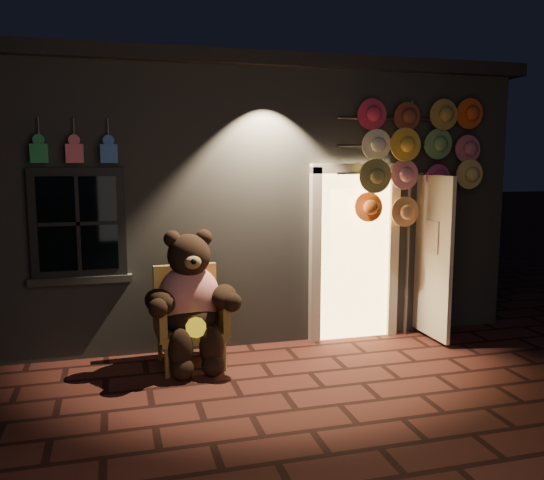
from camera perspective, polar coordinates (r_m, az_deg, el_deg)
name	(u,v)px	position (r m, az deg, el deg)	size (l,w,h in m)	color
ground	(283,392)	(5.77, 1.12, -14.82)	(60.00, 60.00, 0.00)	#4E231D
shop_building	(212,191)	(9.23, -5.92, 4.80)	(7.30, 5.95, 3.51)	slate
wicker_armchair	(189,316)	(6.43, -8.23, -7.45)	(0.77, 0.70, 1.07)	#A4823F
teddy_bear	(191,300)	(6.25, -8.06, -5.95)	(1.09, 0.86, 1.49)	red
hat_rack	(417,157)	(7.33, 14.21, 8.02)	(1.93, 0.22, 2.97)	#59595E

